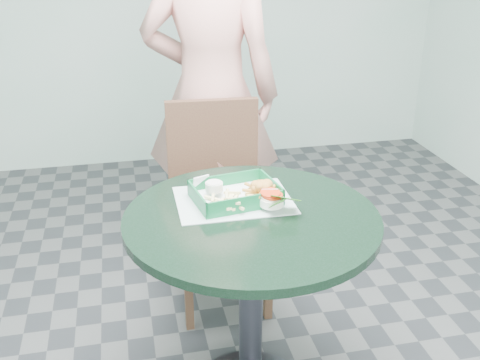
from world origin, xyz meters
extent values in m
cylinder|color=#2F2F38|center=(0.00, 0.00, 0.38)|extent=(0.08, 0.08, 0.70)
cylinder|color=#1E3E2C|center=(0.00, 0.00, 0.73)|extent=(0.84, 0.84, 0.03)
cube|color=brown|center=(0.01, 0.62, 0.45)|extent=(0.42, 0.42, 0.04)
cube|color=brown|center=(0.01, 0.81, 0.70)|extent=(0.42, 0.04, 0.46)
cube|color=brown|center=(-0.17, 0.44, 0.21)|extent=(0.04, 0.04, 0.43)
cube|color=brown|center=(0.19, 0.44, 0.21)|extent=(0.04, 0.04, 0.43)
cube|color=brown|center=(-0.17, 0.80, 0.21)|extent=(0.04, 0.04, 0.43)
cube|color=brown|center=(0.19, 0.80, 0.21)|extent=(0.04, 0.04, 0.43)
imported|color=tan|center=(0.04, 0.99, 1.08)|extent=(0.91, 0.74, 2.17)
cube|color=#A2B5B2|center=(-0.04, 0.12, 0.75)|extent=(0.39, 0.29, 0.00)
cube|color=#0D6132|center=(-0.03, 0.11, 0.76)|extent=(0.28, 0.20, 0.01)
cube|color=white|center=(-0.03, 0.11, 0.76)|extent=(0.27, 0.19, 0.00)
cube|color=#0D6132|center=(-0.03, 0.21, 0.78)|extent=(0.28, 0.01, 0.05)
cube|color=#0D6132|center=(-0.03, 0.02, 0.78)|extent=(0.28, 0.01, 0.05)
cube|color=#0D6132|center=(0.10, 0.11, 0.78)|extent=(0.01, 0.20, 0.05)
cube|color=#0D6132|center=(-0.17, 0.11, 0.78)|extent=(0.01, 0.20, 0.05)
cylinder|color=#EFC560|center=(0.05, 0.07, 0.78)|extent=(0.11, 0.11, 0.02)
cylinder|color=silver|center=(-0.09, 0.15, 0.80)|extent=(0.06, 0.06, 0.03)
cylinder|color=silver|center=(-0.09, 0.15, 0.82)|extent=(0.05, 0.05, 0.00)
cylinder|color=white|center=(0.06, 0.01, 0.78)|extent=(0.08, 0.08, 0.03)
torus|color=beige|center=(0.06, 0.01, 0.80)|extent=(0.07, 0.07, 0.01)
cylinder|color=red|center=(0.06, 0.01, 0.81)|extent=(0.07, 0.07, 0.01)
camera|label=1|loc=(-0.38, -1.57, 1.61)|focal=42.00mm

